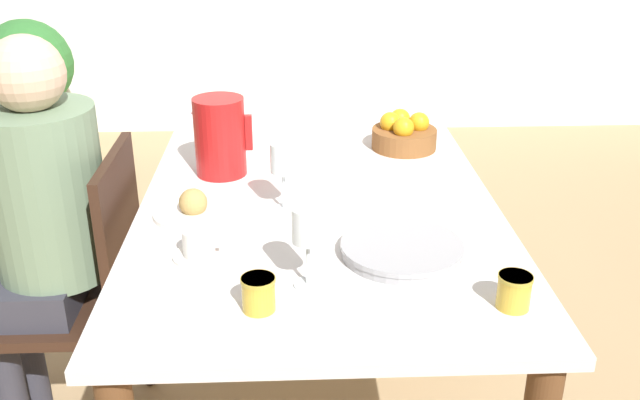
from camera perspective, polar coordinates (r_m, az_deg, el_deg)
ground_plane at (r=2.40m, az=-0.27°, el=-14.55°), size 20.00×20.00×0.00m
dining_table at (r=2.07m, az=-0.30°, el=-0.77°), size 0.94×1.71×0.73m
chair_person_side at (r=2.10m, az=-18.55°, el=-6.90°), size 0.42×0.42×0.86m
person_seated at (r=2.02m, az=-21.66°, el=-1.28°), size 0.39×0.41×1.17m
red_pitcher at (r=2.05m, az=-8.01°, el=5.07°), size 0.17×0.15×0.23m
wine_glass_water at (r=1.79m, az=-2.97°, el=3.11°), size 0.07×0.07×0.18m
wine_glass_juice at (r=1.44m, az=-0.99°, el=-2.43°), size 0.07×0.07×0.18m
teacup_near_person at (r=1.62m, az=-9.65°, el=-3.61°), size 0.12×0.12×0.07m
serving_tray at (r=1.62m, az=6.56°, el=-3.95°), size 0.28×0.28×0.03m
bread_plate at (r=1.83m, az=-10.08°, el=-0.68°), size 0.20×0.20×0.07m
jam_jar_amber at (r=1.47m, az=15.27°, el=-6.96°), size 0.07×0.07×0.07m
jam_jar_red at (r=1.41m, az=-4.95°, el=-7.36°), size 0.07×0.07×0.07m
fruit_bowl at (r=2.28m, az=6.72°, el=5.27°), size 0.20×0.20×0.12m
potted_plant at (r=4.42m, az=-22.27°, el=9.46°), size 0.50×0.50×0.81m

